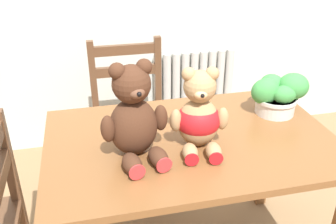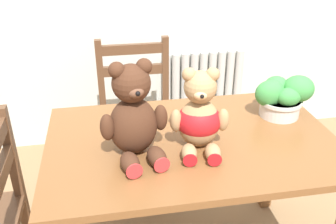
{
  "view_description": "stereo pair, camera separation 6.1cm",
  "coord_description": "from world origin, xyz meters",
  "views": [
    {
      "loc": [
        -0.39,
        -0.88,
        1.53
      ],
      "look_at": [
        -0.11,
        0.33,
        0.88
      ],
      "focal_mm": 40.0,
      "sensor_mm": 36.0,
      "label": 1
    },
    {
      "loc": [
        -0.33,
        -0.9,
        1.53
      ],
      "look_at": [
        -0.11,
        0.33,
        0.88
      ],
      "focal_mm": 40.0,
      "sensor_mm": 36.0,
      "label": 2
    }
  ],
  "objects": [
    {
      "name": "radiator",
      "position": [
        0.38,
        1.6,
        0.3
      ],
      "size": [
        0.62,
        0.1,
        0.67
      ],
      "color": "beige",
      "rests_on": "ground_plane"
    },
    {
      "name": "teddy_bear_left",
      "position": [
        -0.24,
        0.32,
        0.88
      ],
      "size": [
        0.26,
        0.28,
        0.37
      ],
      "rotation": [
        0.0,
        0.0,
        3.34
      ],
      "color": "#472819",
      "rests_on": "dining_table"
    },
    {
      "name": "dining_table",
      "position": [
        0.0,
        0.38,
        0.61
      ],
      "size": [
        1.19,
        0.77,
        0.72
      ],
      "color": "brown",
      "rests_on": "ground_plane"
    },
    {
      "name": "potted_plant",
      "position": [
        0.45,
        0.51,
        0.82
      ],
      "size": [
        0.27,
        0.19,
        0.19
      ],
      "color": "beige",
      "rests_on": "dining_table"
    },
    {
      "name": "wooden_chair_behind",
      "position": [
        -0.16,
        1.12,
        0.46
      ],
      "size": [
        0.44,
        0.44,
        0.9
      ],
      "rotation": [
        0.0,
        0.0,
        3.14
      ],
      "color": "brown",
      "rests_on": "ground_plane"
    },
    {
      "name": "teddy_bear_right",
      "position": [
        0.01,
        0.33,
        0.86
      ],
      "size": [
        0.23,
        0.25,
        0.33
      ],
      "rotation": [
        0.0,
        0.0,
        3.0
      ],
      "color": "tan",
      "rests_on": "dining_table"
    }
  ]
}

